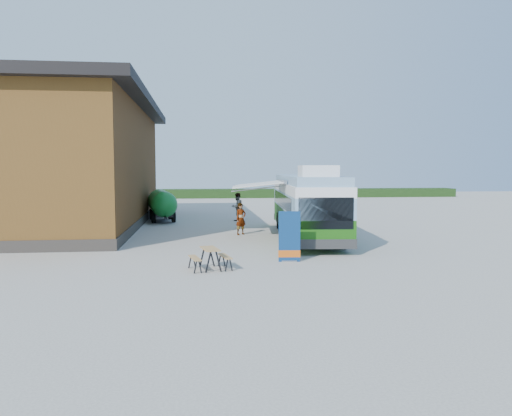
{
  "coord_description": "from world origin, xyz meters",
  "views": [
    {
      "loc": [
        -3.1,
        -20.81,
        3.36
      ],
      "look_at": [
        -0.22,
        4.14,
        1.4
      ],
      "focal_mm": 35.0,
      "sensor_mm": 36.0,
      "label": 1
    }
  ],
  "objects": [
    {
      "name": "picnic_table",
      "position": [
        -2.73,
        -4.24,
        0.54
      ],
      "size": [
        1.48,
        1.37,
        0.73
      ],
      "rotation": [
        0.0,
        0.0,
        0.21
      ],
      "color": "tan",
      "rests_on": "ground"
    },
    {
      "name": "awning",
      "position": [
        -0.02,
        3.63,
        2.56
      ],
      "size": [
        2.84,
        4.22,
        0.51
      ],
      "rotation": [
        0.0,
        0.0,
        -0.08
      ],
      "color": "white",
      "rests_on": "ground"
    },
    {
      "name": "slurry_tanker",
      "position": [
        -5.47,
        11.86,
        1.15
      ],
      "size": [
        2.16,
        5.37,
        2.0
      ],
      "rotation": [
        0.0,
        0.0,
        0.16
      ],
      "color": "#167D2D",
      "rests_on": "ground"
    },
    {
      "name": "hedge",
      "position": [
        8.0,
        38.0,
        0.5
      ],
      "size": [
        40.0,
        3.0,
        1.0
      ],
      "primitive_type": "cube",
      "color": "#264419",
      "rests_on": "ground"
    },
    {
      "name": "person_a",
      "position": [
        -0.95,
        4.54,
        0.82
      ],
      "size": [
        0.71,
        0.63,
        1.63
      ],
      "primitive_type": "imported",
      "rotation": [
        0.0,
        0.0,
        0.51
      ],
      "color": "#999999",
      "rests_on": "ground"
    },
    {
      "name": "banner",
      "position": [
        0.16,
        -3.16,
        0.76
      ],
      "size": [
        0.8,
        0.22,
        1.85
      ],
      "rotation": [
        0.0,
        0.0,
        -0.08
      ],
      "color": "navy",
      "rests_on": "ground"
    },
    {
      "name": "barn",
      "position": [
        -10.5,
        10.0,
        3.59
      ],
      "size": [
        9.6,
        21.2,
        7.5
      ],
      "color": "brown",
      "rests_on": "ground"
    },
    {
      "name": "ground",
      "position": [
        0.0,
        0.0,
        0.0
      ],
      "size": [
        100.0,
        100.0,
        0.0
      ],
      "primitive_type": "plane",
      "color": "#BCB7AD",
      "rests_on": "ground"
    },
    {
      "name": "bus",
      "position": [
        2.22,
        3.39,
        1.68
      ],
      "size": [
        3.36,
        11.61,
        3.52
      ],
      "rotation": [
        0.0,
        0.0,
        -0.08
      ],
      "color": "#2A7012",
      "rests_on": "ground"
    },
    {
      "name": "person_b",
      "position": [
        -0.61,
        11.43,
        0.91
      ],
      "size": [
        1.12,
        1.09,
        1.82
      ],
      "primitive_type": "imported",
      "rotation": [
        0.0,
        0.0,
        -2.47
      ],
      "color": "#999999",
      "rests_on": "ground"
    }
  ]
}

